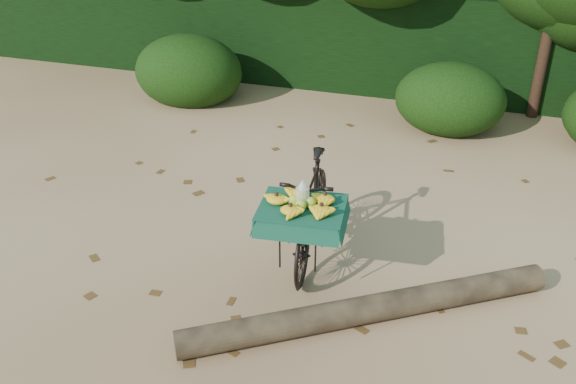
% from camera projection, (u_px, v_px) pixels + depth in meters
% --- Properties ---
extents(ground, '(80.00, 80.00, 0.00)m').
position_uv_depth(ground, '(263.00, 260.00, 6.54)').
color(ground, tan).
rests_on(ground, ground).
extents(vendor_bicycle, '(0.87, 1.92, 1.12)m').
position_uv_depth(vendor_bicycle, '(312.00, 209.00, 6.34)').
color(vendor_bicycle, black).
rests_on(vendor_bicycle, ground).
extents(fallen_log, '(3.10, 2.23, 0.26)m').
position_uv_depth(fallen_log, '(370.00, 309.00, 5.62)').
color(fallen_log, brown).
rests_on(fallen_log, ground).
extents(hedge_backdrop, '(26.00, 1.80, 1.80)m').
position_uv_depth(hedge_backdrop, '(381.00, 35.00, 11.35)').
color(hedge_backdrop, black).
rests_on(hedge_backdrop, ground).
extents(bush_clumps, '(8.80, 1.70, 0.90)m').
position_uv_depth(bush_clumps, '(386.00, 96.00, 9.76)').
color(bush_clumps, black).
rests_on(bush_clumps, ground).
extents(leaf_litter, '(7.00, 7.30, 0.01)m').
position_uv_depth(leaf_litter, '(283.00, 229.00, 7.07)').
color(leaf_litter, '#523415').
rests_on(leaf_litter, ground).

